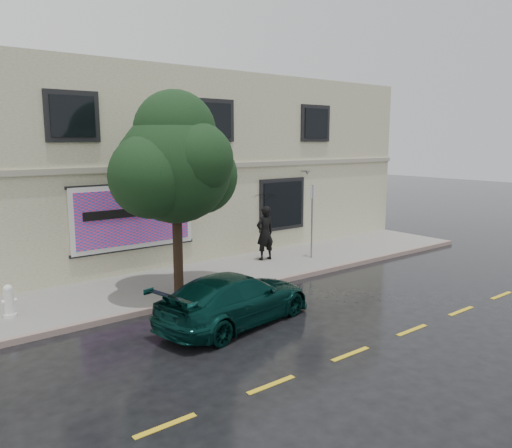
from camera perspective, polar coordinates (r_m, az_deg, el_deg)
ground at (r=14.92m, az=6.19°, el=-8.08°), size 90.00×90.00×0.00m
sidewalk at (r=17.28m, az=-1.37°, el=-5.31°), size 20.00×3.50×0.15m
curb at (r=15.96m, az=2.41°, el=-6.58°), size 20.00×0.18×0.16m
road_marking at (r=12.80m, az=17.40°, el=-11.49°), size 19.00×0.12×0.01m
building at (r=21.61m, az=-10.61°, el=6.72°), size 20.00×8.12×7.00m
billboard at (r=16.70m, az=-13.72°, el=0.83°), size 4.30×0.16×2.20m
car at (r=12.48m, az=-2.38°, el=-8.52°), size 4.65×2.69×1.27m
pedestrian at (r=18.27m, az=1.03°, el=-1.04°), size 0.76×0.53×1.99m
umbrella at (r=18.07m, az=1.05°, el=3.31°), size 1.35×1.35×0.79m
street_tree at (r=14.13m, az=-9.17°, el=6.43°), size 3.16×3.16×5.21m
fire_hydrant at (r=13.95m, az=-26.39°, el=-7.92°), size 0.34×0.32×0.84m
sign_pole at (r=18.59m, az=6.42°, el=1.05°), size 0.32×0.13×2.73m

